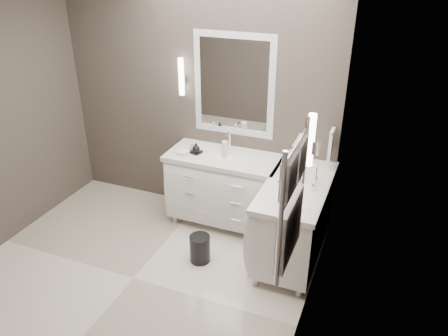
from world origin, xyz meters
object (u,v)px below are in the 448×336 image
at_px(vanity_back, 224,185).
at_px(waste_bin, 200,249).
at_px(vanity_right, 295,216).
at_px(towel_ladder, 291,208).

xyz_separation_m(vanity_back, waste_bin, (0.03, -0.74, -0.34)).
distance_m(vanity_right, waste_bin, 1.00).
bearing_deg(vanity_back, towel_ladder, -55.90).
bearing_deg(towel_ladder, vanity_right, 99.84).
bearing_deg(vanity_right, towel_ladder, -80.16).
height_order(vanity_right, towel_ladder, towel_ladder).
bearing_deg(vanity_back, vanity_right, -20.38).
xyz_separation_m(towel_ladder, waste_bin, (-1.07, 0.89, -1.25)).
bearing_deg(vanity_back, waste_bin, -87.51).
distance_m(vanity_back, towel_ladder, 2.16).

